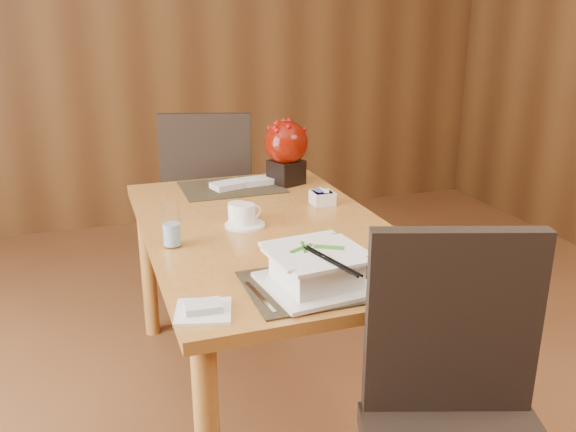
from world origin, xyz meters
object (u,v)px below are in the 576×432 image
object	(u,v)px
soup_setting	(316,269)
far_chair	(210,194)
coffee_cup	(245,217)
creamer_jug	(238,212)
bread_plate	(203,312)
water_glass	(172,225)
sugar_caddy	(322,198)
berry_decor	(286,148)
dining_table	(268,250)
near_chair	(460,413)

from	to	relation	value
soup_setting	far_chair	size ratio (longest dim) A/B	0.31
coffee_cup	creamer_jug	world-z (taller)	coffee_cup
creamer_jug	bread_plate	xyz separation A→B (m)	(-0.28, -0.71, -0.03)
bread_plate	water_glass	bearing A→B (deg)	90.00
sugar_caddy	berry_decor	bearing A→B (deg)	96.50
sugar_caddy	berry_decor	xyz separation A→B (m)	(-0.04, 0.35, 0.14)
dining_table	far_chair	world-z (taller)	far_chair
bread_plate	creamer_jug	bearing A→B (deg)	68.36
dining_table	soup_setting	world-z (taller)	soup_setting
sugar_caddy	berry_decor	world-z (taller)	berry_decor
water_glass	sugar_caddy	size ratio (longest dim) A/B	1.70
bread_plate	dining_table	bearing A→B (deg)	58.83
creamer_jug	near_chair	world-z (taller)	near_chair
water_glass	sugar_caddy	world-z (taller)	water_glass
creamer_jug	bread_plate	bearing A→B (deg)	-130.94
soup_setting	sugar_caddy	distance (m)	0.82
near_chair	coffee_cup	bearing A→B (deg)	123.34
berry_decor	coffee_cup	bearing A→B (deg)	-123.61
soup_setting	water_glass	distance (m)	0.58
dining_table	coffee_cup	distance (m)	0.16
dining_table	sugar_caddy	size ratio (longest dim) A/B	16.77
coffee_cup	bread_plate	distance (m)	0.70
coffee_cup	bread_plate	size ratio (longest dim) A/B	1.02
water_glass	near_chair	distance (m)	1.10
soup_setting	far_chair	bearing A→B (deg)	83.15
bread_plate	near_chair	xyz separation A→B (m)	(0.56, -0.39, -0.18)
dining_table	berry_decor	distance (m)	0.65
dining_table	near_chair	bearing A→B (deg)	-79.31
dining_table	creamer_jug	xyz separation A→B (m)	(-0.09, 0.10, 0.13)
coffee_cup	sugar_caddy	world-z (taller)	coffee_cup
berry_decor	soup_setting	bearing A→B (deg)	-104.60
berry_decor	near_chair	bearing A→B (deg)	-92.66
coffee_cup	near_chair	xyz separation A→B (m)	(0.27, -1.03, -0.22)
water_glass	berry_decor	size ratio (longest dim) A/B	0.51
berry_decor	dining_table	bearing A→B (deg)	-115.86
dining_table	water_glass	bearing A→B (deg)	-166.13
coffee_cup	sugar_caddy	size ratio (longest dim) A/B	1.70
soup_setting	berry_decor	world-z (taller)	berry_decor
dining_table	sugar_caddy	xyz separation A→B (m)	(0.30, 0.19, 0.12)
creamer_jug	sugar_caddy	size ratio (longest dim) A/B	1.09
creamer_jug	soup_setting	bearing A→B (deg)	-103.96
dining_table	sugar_caddy	world-z (taller)	sugar_caddy
dining_table	bread_plate	bearing A→B (deg)	-121.17
coffee_cup	far_chair	xyz separation A→B (m)	(0.08, 1.01, -0.20)
coffee_cup	water_glass	world-z (taller)	water_glass
sugar_caddy	bread_plate	world-z (taller)	sugar_caddy
creamer_jug	bread_plate	world-z (taller)	creamer_jug
water_glass	creamer_jug	xyz separation A→B (m)	(0.28, 0.19, -0.04)
far_chair	bread_plate	bearing A→B (deg)	94.65
soup_setting	bread_plate	world-z (taller)	soup_setting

